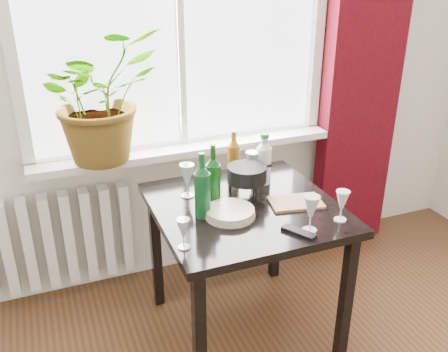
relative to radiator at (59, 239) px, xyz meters
name	(u,v)px	position (x,y,z in m)	size (l,w,h in m)	color
window	(178,3)	(0.75, 0.04, 1.22)	(1.72, 0.08, 1.62)	white
windowsill	(187,148)	(0.75, -0.03, 0.44)	(1.72, 0.20, 0.04)	silver
curtain	(365,51)	(1.87, -0.06, 0.92)	(0.50, 0.12, 2.56)	#39050C
radiator	(59,239)	(0.00, 0.00, 0.00)	(0.80, 0.10, 0.55)	white
table	(245,222)	(0.85, -0.63, 0.27)	(0.85, 0.85, 0.74)	black
potted_plant	(99,96)	(0.29, -0.06, 0.80)	(0.60, 0.52, 0.67)	#1F7422
wine_bottle_left	(202,185)	(0.63, -0.66, 0.52)	(0.07, 0.07, 0.31)	#0C4019
wine_bottle_right	(213,175)	(0.71, -0.56, 0.51)	(0.07, 0.07, 0.30)	#0B3A0E
bottle_amber	(234,154)	(0.92, -0.32, 0.49)	(0.06, 0.06, 0.26)	brown
cleaning_bottle	(264,159)	(1.04, -0.44, 0.50)	(0.08, 0.08, 0.27)	silver
wineglass_front_right	(311,213)	(1.01, -0.95, 0.45)	(0.07, 0.07, 0.17)	silver
wineglass_far_right	(342,206)	(1.19, -0.92, 0.43)	(0.06, 0.06, 0.15)	silver
wineglass_back_center	(252,167)	(0.98, -0.41, 0.45)	(0.07, 0.07, 0.17)	silver
wineglass_back_left	(187,180)	(0.62, -0.44, 0.45)	(0.07, 0.07, 0.17)	silver
wineglass_front_left	(183,233)	(0.47, -0.88, 0.43)	(0.06, 0.06, 0.14)	#AFB6BD
plate_stack	(230,213)	(0.74, -0.70, 0.38)	(0.23, 0.23, 0.04)	beige
fondue_pot	(247,181)	(0.90, -0.53, 0.44)	(0.22, 0.19, 0.15)	black
tv_remote	(299,232)	(0.96, -0.96, 0.37)	(0.05, 0.15, 0.02)	black
cutting_board	(296,202)	(1.08, -0.71, 0.37)	(0.25, 0.16, 0.01)	olive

